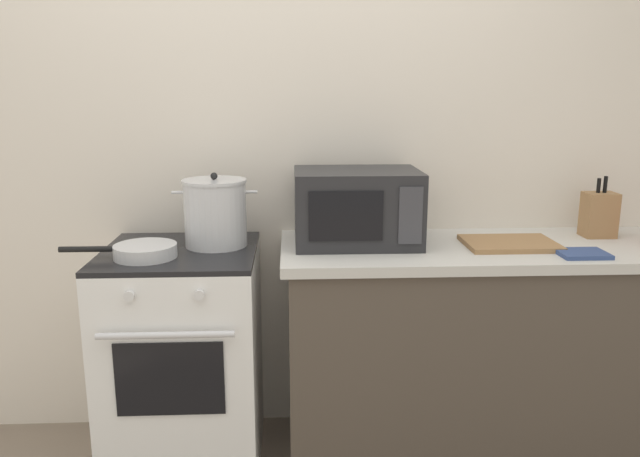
{
  "coord_description": "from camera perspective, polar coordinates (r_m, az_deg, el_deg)",
  "views": [
    {
      "loc": [
        0.09,
        -1.76,
        1.54
      ],
      "look_at": [
        0.2,
        0.6,
        1.0
      ],
      "focal_mm": 34.61,
      "sensor_mm": 36.0,
      "label": 1
    }
  ],
  "objects": [
    {
      "name": "back_wall",
      "position": [
        2.76,
        1.62,
        6.81
      ],
      "size": [
        4.4,
        0.1,
        2.5
      ],
      "primitive_type": "cube",
      "color": "silver",
      "rests_on": "ground_plane"
    },
    {
      "name": "lower_cabinet_right",
      "position": [
        2.74,
        14.93,
        -11.22
      ],
      "size": [
        1.64,
        0.56,
        0.88
      ],
      "primitive_type": "cube",
      "color": "#4C4238",
      "rests_on": "ground_plane"
    },
    {
      "name": "countertop_right",
      "position": [
        2.6,
        15.51,
        -1.89
      ],
      "size": [
        1.7,
        0.6,
        0.04
      ],
      "primitive_type": "cube",
      "color": "beige",
      "rests_on": "lower_cabinet_right"
    },
    {
      "name": "stove",
      "position": [
        2.63,
        -12.41,
        -11.67
      ],
      "size": [
        0.6,
        0.64,
        0.92
      ],
      "color": "white",
      "rests_on": "ground_plane"
    },
    {
      "name": "stock_pot",
      "position": [
        2.49,
        -9.65,
        1.45
      ],
      "size": [
        0.34,
        0.25,
        0.3
      ],
      "color": "silver",
      "rests_on": "stove"
    },
    {
      "name": "frying_pan",
      "position": [
        2.4,
        -16.02,
        -2.01
      ],
      "size": [
        0.43,
        0.23,
        0.05
      ],
      "color": "silver",
      "rests_on": "stove"
    },
    {
      "name": "microwave",
      "position": [
        2.5,
        3.42,
        2.0
      ],
      "size": [
        0.5,
        0.37,
        0.3
      ],
      "color": "#232326",
      "rests_on": "countertop_right"
    },
    {
      "name": "cutting_board",
      "position": [
        2.59,
        17.12,
        -1.33
      ],
      "size": [
        0.36,
        0.26,
        0.02
      ],
      "primitive_type": "cube",
      "color": "#997047",
      "rests_on": "countertop_right"
    },
    {
      "name": "knife_block",
      "position": [
        2.87,
        24.39,
        1.2
      ],
      "size": [
        0.13,
        0.1,
        0.26
      ],
      "color": "#997047",
      "rests_on": "countertop_right"
    },
    {
      "name": "oven_mitt",
      "position": [
        2.54,
        23.09,
        -2.15
      ],
      "size": [
        0.18,
        0.14,
        0.02
      ],
      "primitive_type": "cube",
      "color": "#33477A",
      "rests_on": "countertop_right"
    }
  ]
}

